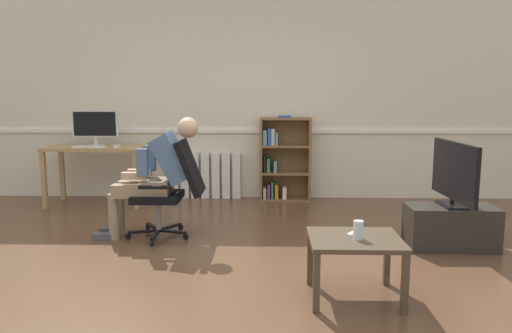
% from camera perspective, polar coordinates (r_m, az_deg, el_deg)
% --- Properties ---
extents(ground_plane, '(18.00, 18.00, 0.00)m').
position_cam_1_polar(ground_plane, '(4.13, -2.45, -11.45)').
color(ground_plane, brown).
extents(back_wall, '(12.00, 0.13, 2.70)m').
position_cam_1_polar(back_wall, '(6.52, -0.89, 8.04)').
color(back_wall, beige).
rests_on(back_wall, ground_plane).
extents(computer_desk, '(1.24, 0.61, 0.76)m').
position_cam_1_polar(computer_desk, '(6.46, -18.59, 1.32)').
color(computer_desk, tan).
rests_on(computer_desk, ground_plane).
extents(imac_monitor, '(0.60, 0.14, 0.45)m').
position_cam_1_polar(imac_monitor, '(6.51, -18.73, 4.72)').
color(imac_monitor, silver).
rests_on(imac_monitor, computer_desk).
extents(keyboard, '(0.41, 0.12, 0.02)m').
position_cam_1_polar(keyboard, '(6.33, -19.35, 2.26)').
color(keyboard, white).
rests_on(keyboard, computer_desk).
extents(computer_mouse, '(0.06, 0.10, 0.03)m').
position_cam_1_polar(computer_mouse, '(6.23, -16.34, 2.36)').
color(computer_mouse, white).
rests_on(computer_mouse, computer_desk).
extents(bookshelf, '(0.67, 0.29, 1.14)m').
position_cam_1_polar(bookshelf, '(6.37, 3.09, 0.79)').
color(bookshelf, brown).
rests_on(bookshelf, ground_plane).
extents(radiator, '(0.96, 0.08, 0.63)m').
position_cam_1_polar(radiator, '(6.56, -6.08, -1.08)').
color(radiator, white).
rests_on(radiator, ground_plane).
extents(office_chair, '(0.77, 0.61, 0.98)m').
position_cam_1_polar(office_chair, '(4.78, -9.99, -2.24)').
color(office_chair, black).
rests_on(office_chair, ground_plane).
extents(person_seated, '(1.04, 0.40, 1.20)m').
position_cam_1_polar(person_seated, '(4.79, -11.95, -0.82)').
color(person_seated, '#937F60').
rests_on(person_seated, ground_plane).
extents(tv_stand, '(0.80, 0.38, 0.40)m').
position_cam_1_polar(tv_stand, '(4.80, 22.28, -6.73)').
color(tv_stand, '#2D2823').
rests_on(tv_stand, ground_plane).
extents(tv_screen, '(0.21, 0.92, 0.59)m').
position_cam_1_polar(tv_screen, '(4.70, 22.66, -0.70)').
color(tv_screen, black).
rests_on(tv_screen, tv_stand).
extents(coffee_table, '(0.63, 0.54, 0.44)m').
position_cam_1_polar(coffee_table, '(3.42, 11.76, -9.37)').
color(coffee_table, '#4C3D2D').
rests_on(coffee_table, ground_plane).
extents(drinking_glass, '(0.07, 0.07, 0.13)m').
position_cam_1_polar(drinking_glass, '(3.35, 12.15, -7.45)').
color(drinking_glass, silver).
rests_on(drinking_glass, coffee_table).
extents(spare_remote, '(0.12, 0.14, 0.02)m').
position_cam_1_polar(spare_remote, '(3.47, 11.64, -7.81)').
color(spare_remote, white).
rests_on(spare_remote, coffee_table).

